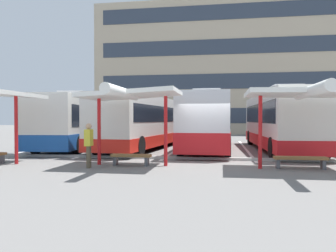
{
  "coord_description": "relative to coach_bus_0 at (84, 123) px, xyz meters",
  "views": [
    {
      "loc": [
        0.57,
        -14.89,
        1.83
      ],
      "look_at": [
        -2.15,
        2.22,
        1.47
      ],
      "focal_mm": 35.82,
      "sensor_mm": 36.0,
      "label": 1
    }
  ],
  "objects": [
    {
      "name": "bench_2",
      "position": [
        11.75,
        -7.85,
        -1.25
      ],
      "size": [
        1.9,
        0.43,
        0.45
      ],
      "color": "brown",
      "rests_on": "ground"
    },
    {
      "name": "waiting_shelter_1",
      "position": [
        5.39,
        -8.16,
        1.14
      ],
      "size": [
        3.72,
        4.53,
        2.99
      ],
      "color": "red",
      "rests_on": "ground"
    },
    {
      "name": "lane_stripe_2",
      "position": [
        6.24,
        0.65,
        -1.59
      ],
      "size": [
        0.16,
        14.0,
        0.01
      ],
      "primitive_type": "cube",
      "color": "white",
      "rests_on": "ground"
    },
    {
      "name": "lane_stripe_4",
      "position": [
        14.49,
        0.65,
        -1.59
      ],
      "size": [
        0.16,
        14.0,
        0.01
      ],
      "primitive_type": "cube",
      "color": "white",
      "rests_on": "ground"
    },
    {
      "name": "lane_stripe_0",
      "position": [
        -2.0,
        0.65,
        -1.59
      ],
      "size": [
        0.16,
        14.0,
        0.01
      ],
      "primitive_type": "cube",
      "color": "white",
      "rests_on": "ground"
    },
    {
      "name": "waiting_passenger_0",
      "position": [
        3.97,
        -8.82,
        -0.63
      ],
      "size": [
        0.27,
        0.5,
        1.67
      ],
      "color": "brown",
      "rests_on": "ground"
    },
    {
      "name": "coach_bus_3",
      "position": [
        12.24,
        -0.35,
        0.1
      ],
      "size": [
        2.96,
        11.96,
        3.62
      ],
      "color": "silver",
      "rests_on": "ground"
    },
    {
      "name": "lane_stripe_1",
      "position": [
        2.12,
        0.65,
        -1.59
      ],
      "size": [
        0.16,
        14.0,
        0.01
      ],
      "primitive_type": "cube",
      "color": "white",
      "rests_on": "ground"
    },
    {
      "name": "waiting_shelter_2",
      "position": [
        11.75,
        -8.31,
        1.11
      ],
      "size": [
        3.91,
        4.76,
        2.92
      ],
      "color": "red",
      "rests_on": "ground"
    },
    {
      "name": "coach_bus_1",
      "position": [
        4.23,
        -0.08,
        0.03
      ],
      "size": [
        3.77,
        12.45,
        3.5
      ],
      "color": "silver",
      "rests_on": "ground"
    },
    {
      "name": "coach_bus_0",
      "position": [
        0.0,
        0.0,
        0.0
      ],
      "size": [
        3.54,
        12.29,
        3.48
      ],
      "color": "silver",
      "rests_on": "ground"
    },
    {
      "name": "ground_plane",
      "position": [
        8.31,
        -5.84,
        -1.59
      ],
      "size": [
        160.0,
        160.0,
        0.0
      ],
      "primitive_type": "plane",
      "color": "slate"
    },
    {
      "name": "lane_stripe_3",
      "position": [
        10.37,
        0.65,
        -1.59
      ],
      "size": [
        0.16,
        14.0,
        0.01
      ],
      "primitive_type": "cube",
      "color": "white",
      "rests_on": "ground"
    },
    {
      "name": "terminal_building",
      "position": [
        8.33,
        27.2,
        6.62
      ],
      "size": [
        30.55,
        15.26,
        19.16
      ],
      "color": "tan",
      "rests_on": "ground"
    },
    {
      "name": "bench_1",
      "position": [
        5.39,
        -8.01,
        -1.26
      ],
      "size": [
        1.57,
        0.43,
        0.45
      ],
      "color": "brown",
      "rests_on": "ground"
    },
    {
      "name": "coach_bus_2",
      "position": [
        8.15,
        -0.29,
        -0.02
      ],
      "size": [
        2.76,
        11.92,
        3.47
      ],
      "color": "silver",
      "rests_on": "ground"
    },
    {
      "name": "platform_kerb",
      "position": [
        8.31,
        -5.62,
        -1.53
      ],
      "size": [
        44.0,
        0.24,
        0.12
      ],
      "primitive_type": "cube",
      "color": "#ADADA8",
      "rests_on": "ground"
    }
  ]
}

